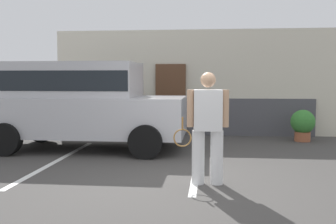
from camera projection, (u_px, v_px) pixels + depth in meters
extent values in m
plane|color=#423F3D|center=(178.00, 184.00, 6.31)|extent=(40.00, 40.00, 0.00)
cube|color=silver|center=(57.00, 161.00, 8.08)|extent=(0.12, 4.40, 0.01)
cube|color=silver|center=(197.00, 164.00, 7.77)|extent=(0.12, 4.40, 0.01)
cube|color=beige|center=(194.00, 82.00, 11.86)|extent=(8.35, 0.30, 3.11)
cube|color=#4C4C51|center=(193.00, 117.00, 11.75)|extent=(7.01, 0.10, 1.09)
cube|color=brown|center=(171.00, 100.00, 11.76)|extent=(0.90, 0.06, 2.10)
cube|color=#B7B7BC|center=(87.00, 116.00, 9.33)|extent=(4.60, 1.90, 0.90)
cube|color=#B7B7BC|center=(76.00, 80.00, 9.28)|extent=(2.90, 1.76, 0.80)
cube|color=black|center=(76.00, 81.00, 9.29)|extent=(2.84, 1.78, 0.44)
cylinder|color=black|center=(158.00, 130.00, 10.14)|extent=(0.72, 0.26, 0.72)
cylinder|color=black|center=(146.00, 142.00, 8.26)|extent=(0.72, 0.26, 0.72)
cylinder|color=black|center=(42.00, 128.00, 10.48)|extent=(0.72, 0.26, 0.72)
cylinder|color=black|center=(5.00, 139.00, 8.59)|extent=(0.72, 0.26, 0.72)
cylinder|color=white|center=(217.00, 157.00, 6.28)|extent=(0.20, 0.20, 0.86)
cylinder|color=white|center=(198.00, 157.00, 6.29)|extent=(0.20, 0.20, 0.86)
cube|color=white|center=(208.00, 110.00, 6.22)|extent=(0.46, 0.30, 0.64)
sphere|color=tan|center=(208.00, 80.00, 6.18)|extent=(0.24, 0.24, 0.24)
cylinder|color=tan|center=(225.00, 108.00, 6.20)|extent=(0.11, 0.11, 0.59)
cylinder|color=tan|center=(190.00, 108.00, 6.23)|extent=(0.11, 0.11, 0.59)
torus|color=olive|center=(182.00, 138.00, 6.32)|extent=(0.37, 0.05, 0.37)
cylinder|color=olive|center=(182.00, 123.00, 6.30)|extent=(0.03, 0.03, 0.20)
cylinder|color=#9E5638|center=(302.00, 137.00, 10.58)|extent=(0.41, 0.41, 0.25)
sphere|color=#387F33|center=(303.00, 122.00, 10.54)|extent=(0.64, 0.64, 0.64)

